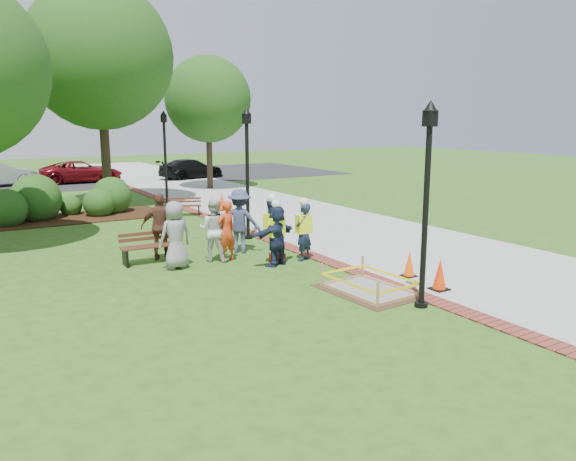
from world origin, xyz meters
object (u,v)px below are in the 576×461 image
hivis_worker_c (272,230)px  bench_near (150,253)px  cone_front (440,275)px  wet_concrete_pad (369,281)px  lamp_near (427,190)px  hivis_worker_a (276,233)px  hivis_worker_b (304,229)px

hivis_worker_c → bench_near: bearing=146.3°
cone_front → hivis_worker_c: bearing=117.8°
wet_concrete_pad → lamp_near: 2.67m
wet_concrete_pad → hivis_worker_c: bearing=102.4°
bench_near → lamp_near: (3.76, -6.54, 2.21)m
hivis_worker_a → hivis_worker_b: hivis_worker_a is taller
cone_front → lamp_near: lamp_near is taller
hivis_worker_b → lamp_near: bearing=-90.2°
wet_concrete_pad → hivis_worker_a: size_ratio=1.34×
lamp_near → hivis_worker_b: 4.89m
cone_front → hivis_worker_a: bearing=118.1°
hivis_worker_a → hivis_worker_b: (0.93, 0.09, -0.01)m
wet_concrete_pad → cone_front: bearing=-29.2°
lamp_near → hivis_worker_b: size_ratio=2.41×
cone_front → hivis_worker_c: 4.62m
cone_front → hivis_worker_b: hivis_worker_b is taller
cone_front → hivis_worker_c: size_ratio=0.39×
wet_concrete_pad → lamp_near: size_ratio=0.56×
bench_near → lamp_near: lamp_near is taller
lamp_near → hivis_worker_c: size_ratio=2.20×
lamp_near → hivis_worker_a: 4.89m
bench_near → hivis_worker_a: 3.54m
bench_near → wet_concrete_pad: bearing=-55.6°
wet_concrete_pad → hivis_worker_c: size_ratio=1.24×
wet_concrete_pad → bench_near: size_ratio=1.53×
cone_front → hivis_worker_a: (-2.09, 3.91, 0.53)m
bench_near → cone_front: (4.93, -5.92, 0.10)m
hivis_worker_b → hivis_worker_c: hivis_worker_c is taller
bench_near → hivis_worker_a: (2.85, -2.01, 0.63)m
cone_front → hivis_worker_b: (-1.16, 4.00, 0.52)m
wet_concrete_pad → hivis_worker_a: 3.26m
wet_concrete_pad → hivis_worker_c: hivis_worker_c is taller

